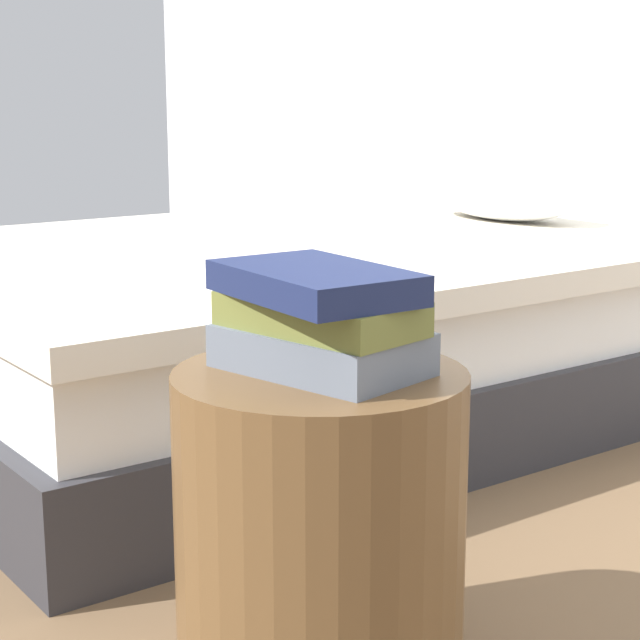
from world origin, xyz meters
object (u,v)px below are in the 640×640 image
book_slate (321,350)px  book_olive (318,313)px  book_navy (315,283)px  bed (293,324)px  side_table (320,531)px

book_slate → book_olive: book_olive is taller
book_slate → book_navy: book_navy is taller
book_slate → book_olive: size_ratio=1.00×
book_slate → bed: bearing=134.7°
side_table → book_slate: book_slate is taller
book_olive → side_table: bearing=5.4°
book_slate → book_navy: (0.01, -0.02, 0.10)m
side_table → book_navy: size_ratio=1.65×
side_table → book_navy: book_navy is taller
side_table → book_navy: bearing=-83.5°
book_olive → book_navy: bearing=-68.2°
bed → side_table: (1.12, -0.84, 0.00)m
side_table → book_olive: (-0.00, -0.00, 0.32)m
book_slate → book_navy: size_ratio=0.98×
side_table → book_olive: 0.32m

